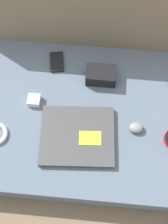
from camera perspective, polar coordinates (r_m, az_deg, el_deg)
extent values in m
plane|color=#7A6651|center=(1.44, 0.00, -2.49)|extent=(8.00, 8.00, 0.00)
cube|color=slate|center=(1.38, 0.00, -1.47)|extent=(1.10, 0.71, 0.13)
cube|color=#7F705B|center=(1.49, 1.67, 17.44)|extent=(1.10, 0.20, 0.47)
cube|color=#47474C|center=(1.27, -1.22, -4.41)|extent=(0.32, 0.28, 0.02)
cube|color=yellow|center=(1.26, 1.14, -4.80)|extent=(0.09, 0.07, 0.00)
ellipsoid|color=gray|center=(1.30, 9.50, -2.84)|extent=(0.06, 0.05, 0.03)
cube|color=black|center=(1.45, -4.97, 9.11)|extent=(0.08, 0.11, 0.01)
cube|color=black|center=(1.38, 3.13, 6.71)|extent=(0.13, 0.08, 0.06)
cube|color=silver|center=(1.35, -9.10, 2.13)|extent=(0.05, 0.05, 0.03)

